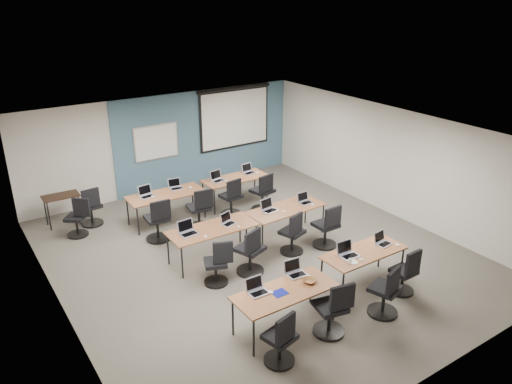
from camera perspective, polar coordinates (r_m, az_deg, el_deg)
floor at (r=10.90m, az=0.01°, el=-7.02°), size 8.00×9.00×0.02m
ceiling at (r=9.85m, az=0.01°, el=6.78°), size 8.00×9.00×0.02m
wall_back at (r=14.05m, az=-10.31°, el=5.49°), size 8.00×0.04×2.70m
wall_front at (r=7.45m, az=20.11°, el=-11.72°), size 8.00×0.04×2.70m
wall_left at (r=8.94m, az=-21.94°, el=-6.00°), size 0.04×9.00×2.70m
wall_right at (r=12.82m, az=15.06°, el=3.43°), size 0.04×9.00×2.70m
blue_accent_panel at (r=14.54m, az=-5.74°, el=6.32°), size 5.50×0.04×2.70m
whiteboard at (r=13.84m, az=-11.34°, el=5.59°), size 1.28×0.03×0.98m
projector_screen at (r=14.80m, az=-2.44°, el=8.85°), size 2.40×0.10×1.82m
training_table_front_left at (r=8.40m, az=3.33°, el=-11.45°), size 1.77×0.74×0.73m
training_table_front_right at (r=9.71m, az=12.21°, el=-6.93°), size 1.68×0.70×0.73m
training_table_mid_left at (r=10.41m, az=-5.00°, el=-4.33°), size 1.87×0.78×0.73m
training_table_mid_right at (r=11.30m, az=3.40°, el=-2.03°), size 1.83×0.76×0.73m
training_table_back_left at (r=12.23m, az=-10.26°, el=-0.40°), size 1.86×0.77×0.73m
training_table_back_right at (r=13.06m, az=-2.37°, el=1.44°), size 1.74×0.73×0.73m
laptop_0 at (r=8.29m, az=0.10°, el=-11.03°), size 0.32×0.27×0.24m
mouse_0 at (r=8.30m, az=1.72°, el=-11.36°), size 0.08×0.11×0.04m
task_chair_0 at (r=7.85m, az=2.88°, el=-16.81°), size 0.49×0.49×0.97m
laptop_1 at (r=8.78m, az=4.49°, el=-8.99°), size 0.33×0.28×0.25m
mouse_1 at (r=8.75m, az=5.99°, el=-9.54°), size 0.08×0.11×0.04m
task_chair_1 at (r=8.49m, az=8.74°, el=-13.48°), size 0.54×0.54×1.02m
laptop_2 at (r=9.47m, az=10.42°, el=-6.79°), size 0.35×0.30×0.26m
mouse_2 at (r=9.40m, az=11.93°, el=-7.54°), size 0.09×0.11×0.03m
task_chair_2 at (r=9.10m, az=14.63°, el=-11.29°), size 0.55×0.53×1.01m
laptop_3 at (r=10.02m, az=14.23°, el=-5.45°), size 0.31×0.26×0.24m
mouse_3 at (r=10.05m, az=15.86°, el=-5.84°), size 0.07×0.11×0.04m
task_chair_3 at (r=9.80m, az=16.71°, el=-9.10°), size 0.46×0.46×0.95m
laptop_4 at (r=10.19m, az=-7.82°, el=-4.39°), size 0.36×0.30×0.27m
mouse_4 at (r=10.04m, az=-5.79°, el=-5.08°), size 0.06×0.10×0.03m
task_chair_4 at (r=9.69m, az=-4.40°, el=-8.47°), size 0.50×0.47×0.96m
laptop_5 at (r=10.53m, az=-3.25°, el=-3.33°), size 0.30×0.25×0.23m
mouse_5 at (r=10.39m, az=-1.99°, el=-3.97°), size 0.07×0.10×0.03m
task_chair_5 at (r=9.98m, az=-0.61°, el=-7.16°), size 0.58×0.56×1.04m
laptop_6 at (r=11.12m, az=1.47°, el=-1.82°), size 0.34×0.29×0.26m
mouse_6 at (r=11.08m, az=3.16°, el=-2.23°), size 0.08×0.10×0.03m
task_chair_6 at (r=10.74m, az=4.24°, el=-5.09°), size 0.52×0.51×0.99m
laptop_7 at (r=11.57m, az=5.60°, el=-0.94°), size 0.31×0.26×0.24m
mouse_7 at (r=11.48m, az=6.49°, el=-1.43°), size 0.07×0.10×0.03m
task_chair_7 at (r=11.08m, az=8.12°, el=-4.27°), size 0.54×0.54×1.02m
laptop_8 at (r=12.14m, az=-12.43°, el=-0.20°), size 0.34×0.29×0.26m
mouse_8 at (r=12.09m, az=-11.75°, el=-0.51°), size 0.07×0.11×0.04m
task_chair_8 at (r=11.45m, az=-11.10°, el=-3.52°), size 0.56×0.56×1.04m
laptop_9 at (r=12.49m, az=-9.17°, el=0.68°), size 0.31×0.27×0.24m
mouse_9 at (r=12.49m, az=-7.52°, el=0.54°), size 0.06×0.10×0.04m
task_chair_9 at (r=11.87m, az=-6.40°, el=-2.27°), size 0.56×0.56×1.03m
laptop_10 at (r=12.86m, az=-4.42°, el=1.58°), size 0.34×0.29×0.26m
mouse_10 at (r=12.81m, az=-3.44°, el=1.27°), size 0.08×0.10×0.03m
task_chair_10 at (r=12.47m, az=-2.78°, el=-0.93°), size 0.53×0.53×1.01m
laptop_11 at (r=13.36m, az=-0.87°, el=2.45°), size 0.32×0.27×0.25m
mouse_11 at (r=13.37m, az=0.17°, el=2.23°), size 0.07×0.10×0.03m
task_chair_11 at (r=12.70m, az=0.83°, el=-0.38°), size 0.57×0.57×1.04m
blue_mousepad at (r=8.31m, az=2.73°, el=-11.45°), size 0.25×0.21×0.01m
snack_bowl at (r=8.60m, az=6.08°, el=-10.06°), size 0.30×0.30×0.06m
snack_plate at (r=9.30m, az=11.05°, el=-7.85°), size 0.17×0.17×0.01m
coffee_cup at (r=9.26m, az=10.74°, el=-7.74°), size 0.07×0.07×0.05m
utility_table at (r=12.80m, az=-21.39°, el=-0.81°), size 0.84×0.46×0.75m
spare_chair_a at (r=12.59m, az=-18.32°, el=-1.93°), size 0.51×0.51×1.00m
spare_chair_b at (r=12.16m, az=-19.68°, el=-3.06°), size 0.55×0.47×0.96m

